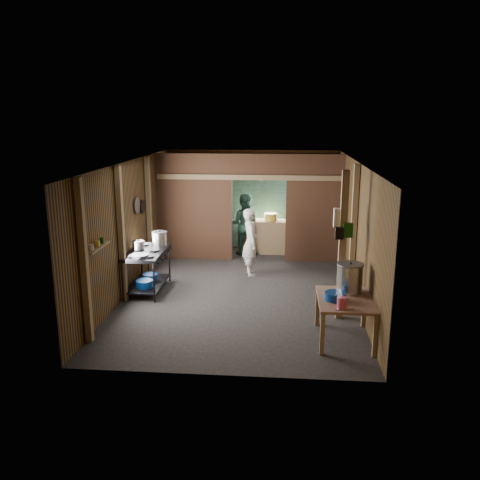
# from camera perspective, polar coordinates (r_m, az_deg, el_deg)

# --- Properties ---
(floor) EXTENTS (4.50, 7.00, 0.00)m
(floor) POSITION_cam_1_polar(r_m,az_deg,el_deg) (10.33, 0.10, -5.66)
(floor) COLOR black
(floor) RESTS_ON ground
(ceiling) EXTENTS (4.50, 7.00, 0.00)m
(ceiling) POSITION_cam_1_polar(r_m,az_deg,el_deg) (9.77, 0.10, 8.85)
(ceiling) COLOR black
(ceiling) RESTS_ON ground
(wall_back) EXTENTS (4.50, 0.00, 2.60)m
(wall_back) POSITION_cam_1_polar(r_m,az_deg,el_deg) (13.40, 1.36, 4.64)
(wall_back) COLOR brown
(wall_back) RESTS_ON ground
(wall_front) EXTENTS (4.50, 0.00, 2.60)m
(wall_front) POSITION_cam_1_polar(r_m,az_deg,el_deg) (6.62, -2.46, -5.20)
(wall_front) COLOR brown
(wall_front) RESTS_ON ground
(wall_left) EXTENTS (0.00, 7.00, 2.60)m
(wall_left) POSITION_cam_1_polar(r_m,az_deg,el_deg) (10.40, -12.35, 1.59)
(wall_left) COLOR brown
(wall_left) RESTS_ON ground
(wall_right) EXTENTS (0.00, 7.00, 2.60)m
(wall_right) POSITION_cam_1_polar(r_m,az_deg,el_deg) (10.04, 13.00, 1.12)
(wall_right) COLOR brown
(wall_right) RESTS_ON ground
(partition_left) EXTENTS (1.85, 0.10, 2.60)m
(partition_left) POSITION_cam_1_polar(r_m,az_deg,el_deg) (12.28, -5.21, 3.73)
(partition_left) COLOR #4D3120
(partition_left) RESTS_ON floor
(partition_right) EXTENTS (1.35, 0.10, 2.60)m
(partition_right) POSITION_cam_1_polar(r_m,az_deg,el_deg) (12.12, 8.44, 3.49)
(partition_right) COLOR #4D3120
(partition_right) RESTS_ON floor
(partition_header) EXTENTS (1.30, 0.10, 0.60)m
(partition_header) POSITION_cam_1_polar(r_m,az_deg,el_deg) (11.97, 2.20, 8.34)
(partition_header) COLOR #4D3120
(partition_header) RESTS_ON wall_back
(turquoise_panel) EXTENTS (4.40, 0.06, 2.50)m
(turquoise_panel) POSITION_cam_1_polar(r_m,az_deg,el_deg) (13.35, 1.35, 4.39)
(turquoise_panel) COLOR #6EC4C7
(turquoise_panel) RESTS_ON wall_back
(back_counter) EXTENTS (1.20, 0.50, 0.85)m
(back_counter) POSITION_cam_1_polar(r_m,az_deg,el_deg) (13.02, 2.51, 0.42)
(back_counter) COLOR #A2815D
(back_counter) RESTS_ON floor
(wall_clock) EXTENTS (0.20, 0.03, 0.20)m
(wall_clock) POSITION_cam_1_polar(r_m,az_deg,el_deg) (13.21, 2.44, 7.12)
(wall_clock) COLOR silver
(wall_clock) RESTS_ON wall_back
(post_left_a) EXTENTS (0.10, 0.12, 2.60)m
(post_left_a) POSITION_cam_1_polar(r_m,az_deg,el_deg) (8.01, -17.29, -2.42)
(post_left_a) COLOR #A2815D
(post_left_a) RESTS_ON floor
(post_left_b) EXTENTS (0.10, 0.12, 2.60)m
(post_left_b) POSITION_cam_1_polar(r_m,az_deg,el_deg) (9.64, -13.34, 0.56)
(post_left_b) COLOR #A2815D
(post_left_b) RESTS_ON floor
(post_left_c) EXTENTS (0.10, 0.12, 2.60)m
(post_left_c) POSITION_cam_1_polar(r_m,az_deg,el_deg) (11.51, -10.28, 2.87)
(post_left_c) COLOR #A2815D
(post_left_c) RESTS_ON floor
(post_right) EXTENTS (0.10, 0.12, 2.60)m
(post_right) POSITION_cam_1_polar(r_m,az_deg,el_deg) (9.84, 12.75, 0.87)
(post_right) COLOR #A2815D
(post_right) RESTS_ON floor
(post_free) EXTENTS (0.12, 0.12, 2.60)m
(post_free) POSITION_cam_1_polar(r_m,az_deg,el_deg) (8.74, 11.55, -0.71)
(post_free) COLOR #A2815D
(post_free) RESTS_ON floor
(cross_beam) EXTENTS (4.40, 0.12, 0.12)m
(cross_beam) POSITION_cam_1_polar(r_m,az_deg,el_deg) (11.96, 0.97, 7.14)
(cross_beam) COLOR #A2815D
(cross_beam) RESTS_ON wall_left
(pan_lid_big) EXTENTS (0.03, 0.34, 0.34)m
(pan_lid_big) POSITION_cam_1_polar(r_m,az_deg,el_deg) (10.70, -11.62, 3.88)
(pan_lid_big) COLOR slate
(pan_lid_big) RESTS_ON wall_left
(pan_lid_small) EXTENTS (0.03, 0.30, 0.30)m
(pan_lid_small) POSITION_cam_1_polar(r_m,az_deg,el_deg) (11.10, -11.02, 3.74)
(pan_lid_small) COLOR black
(pan_lid_small) RESTS_ON wall_left
(wall_shelf) EXTENTS (0.14, 0.80, 0.03)m
(wall_shelf) POSITION_cam_1_polar(r_m,az_deg,el_deg) (8.42, -15.90, -0.83)
(wall_shelf) COLOR #A2815D
(wall_shelf) RESTS_ON wall_left
(jar_white) EXTENTS (0.07, 0.07, 0.10)m
(jar_white) POSITION_cam_1_polar(r_m,az_deg,el_deg) (8.18, -16.53, -0.83)
(jar_white) COLOR silver
(jar_white) RESTS_ON wall_shelf
(jar_yellow) EXTENTS (0.08, 0.08, 0.10)m
(jar_yellow) POSITION_cam_1_polar(r_m,az_deg,el_deg) (8.40, -15.92, -0.40)
(jar_yellow) COLOR gold
(jar_yellow) RESTS_ON wall_shelf
(jar_green) EXTENTS (0.06, 0.06, 0.10)m
(jar_green) POSITION_cam_1_polar(r_m,az_deg,el_deg) (8.60, -15.42, -0.04)
(jar_green) COLOR #134B0E
(jar_green) RESTS_ON wall_shelf
(bag_white) EXTENTS (0.22, 0.15, 0.32)m
(bag_white) POSITION_cam_1_polar(r_m,az_deg,el_deg) (8.70, 11.32, 2.48)
(bag_white) COLOR silver
(bag_white) RESTS_ON post_free
(bag_green) EXTENTS (0.16, 0.12, 0.24)m
(bag_green) POSITION_cam_1_polar(r_m,az_deg,el_deg) (8.62, 12.15, 1.11)
(bag_green) COLOR #134B0E
(bag_green) RESTS_ON post_free
(bag_black) EXTENTS (0.14, 0.10, 0.20)m
(bag_black) POSITION_cam_1_polar(r_m,az_deg,el_deg) (8.59, 11.22, 0.77)
(bag_black) COLOR black
(bag_black) RESTS_ON post_free
(gas_range) EXTENTS (0.73, 1.42, 0.84)m
(gas_range) POSITION_cam_1_polar(r_m,az_deg,el_deg) (10.32, -10.48, -3.48)
(gas_range) COLOR black
(gas_range) RESTS_ON floor
(prep_table) EXTENTS (0.86, 1.18, 0.70)m
(prep_table) POSITION_cam_1_polar(r_m,az_deg,el_deg) (8.18, 11.79, -8.80)
(prep_table) COLOR #A27A64
(prep_table) RESTS_ON floor
(stove_pot_large) EXTENTS (0.36, 0.36, 0.32)m
(stove_pot_large) POSITION_cam_1_polar(r_m,az_deg,el_deg) (10.55, -9.09, 0.11)
(stove_pot_large) COLOR silver
(stove_pot_large) RESTS_ON gas_range
(stove_pot_med) EXTENTS (0.25, 0.25, 0.21)m
(stove_pot_med) POSITION_cam_1_polar(r_m,az_deg,el_deg) (10.28, -11.45, -0.67)
(stove_pot_med) COLOR silver
(stove_pot_med) RESTS_ON gas_range
(frying_pan) EXTENTS (0.43, 0.61, 0.08)m
(frying_pan) POSITION_cam_1_polar(r_m,az_deg,el_deg) (9.78, -11.28, -1.76)
(frying_pan) COLOR slate
(frying_pan) RESTS_ON gas_range
(blue_tub_front) EXTENTS (0.34, 0.34, 0.14)m
(blue_tub_front) POSITION_cam_1_polar(r_m,az_deg,el_deg) (10.16, -10.79, -4.88)
(blue_tub_front) COLOR navy
(blue_tub_front) RESTS_ON gas_range
(blue_tub_back) EXTENTS (0.32, 0.32, 0.13)m
(blue_tub_back) POSITION_cam_1_polar(r_m,az_deg,el_deg) (10.57, -10.14, -4.14)
(blue_tub_back) COLOR navy
(blue_tub_back) RESTS_ON gas_range
(stock_pot) EXTENTS (0.52, 0.52, 0.50)m
(stock_pot) POSITION_cam_1_polar(r_m,az_deg,el_deg) (8.28, 12.38, -4.28)
(stock_pot) COLOR silver
(stock_pot) RESTS_ON prep_table
(wash_basin) EXTENTS (0.39, 0.39, 0.12)m
(wash_basin) POSITION_cam_1_polar(r_m,az_deg,el_deg) (7.94, 10.76, -6.29)
(wash_basin) COLOR navy
(wash_basin) RESTS_ON prep_table
(pink_bucket) EXTENTS (0.16, 0.16, 0.18)m
(pink_bucket) POSITION_cam_1_polar(r_m,az_deg,el_deg) (7.62, 11.51, -6.99)
(pink_bucket) COLOR #CB4C6B
(pink_bucket) RESTS_ON prep_table
(knife) EXTENTS (0.30, 0.10, 0.01)m
(knife) POSITION_cam_1_polar(r_m,az_deg,el_deg) (7.60, 11.82, -7.71)
(knife) COLOR silver
(knife) RESTS_ON prep_table
(yellow_tub) EXTENTS (0.33, 0.33, 0.19)m
(yellow_tub) POSITION_cam_1_polar(r_m,az_deg,el_deg) (12.90, 3.50, 2.64)
(yellow_tub) COLOR gold
(yellow_tub) RESTS_ON back_counter
(red_cup) EXTENTS (0.12, 0.12, 0.14)m
(red_cup) POSITION_cam_1_polar(r_m,az_deg,el_deg) (12.93, 1.28, 2.58)
(red_cup) COLOR #9A2206
(red_cup) RESTS_ON back_counter
(cook) EXTENTS (0.48, 0.62, 1.50)m
(cook) POSITION_cam_1_polar(r_m,az_deg,el_deg) (11.09, 1.21, -0.24)
(cook) COLOR silver
(cook) RESTS_ON floor
(worker_back) EXTENTS (0.81, 0.66, 1.57)m
(worker_back) POSITION_cam_1_polar(r_m,az_deg,el_deg) (12.77, 0.47, 1.83)
(worker_back) COLOR #306657
(worker_back) RESTS_ON floor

